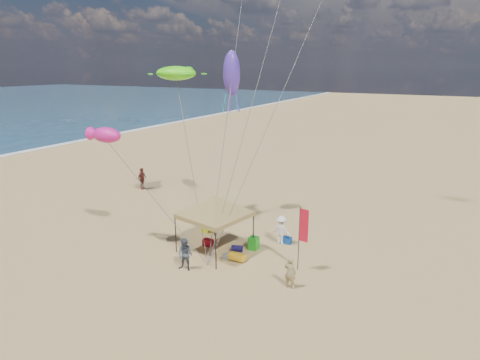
{
  "coord_description": "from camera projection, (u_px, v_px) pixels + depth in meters",
  "views": [
    {
      "loc": [
        9.72,
        -15.09,
        9.8
      ],
      "look_at": [
        0.0,
        3.0,
        4.0
      ],
      "focal_mm": 30.32,
      "sensor_mm": 36.0,
      "label": 1
    }
  ],
  "objects": [
    {
      "name": "person_near_c",
      "position": [
        281.0,
        230.0,
        22.92
      ],
      "size": [
        1.1,
        0.65,
        1.68
      ],
      "primitive_type": "imported",
      "rotation": [
        0.0,
        0.0,
        3.12
      ],
      "color": "white",
      "rests_on": "ground"
    },
    {
      "name": "person_near_b",
      "position": [
        185.0,
        255.0,
        19.96
      ],
      "size": [
        0.87,
        0.72,
        1.65
      ],
      "primitive_type": "imported",
      "rotation": [
        0.0,
        0.0,
        0.12
      ],
      "color": "#3E4555",
      "rests_on": "ground"
    },
    {
      "name": "cooler_red",
      "position": [
        208.0,
        242.0,
        22.86
      ],
      "size": [
        0.54,
        0.38,
        0.38
      ],
      "primitive_type": "cube",
      "color": "#AB0D19",
      "rests_on": "ground"
    },
    {
      "name": "crate_grey",
      "position": [
        226.0,
        256.0,
        21.3
      ],
      "size": [
        0.34,
        0.3,
        0.28
      ],
      "primitive_type": "cube",
      "color": "slate",
      "rests_on": "ground"
    },
    {
      "name": "turtle_kite",
      "position": [
        176.0,
        73.0,
        24.53
      ],
      "size": [
        2.91,
        2.5,
        0.86
      ],
      "primitive_type": "ellipsoid",
      "rotation": [
        0.0,
        0.0,
        -0.19
      ],
      "color": "#55FF14",
      "rests_on": "ground"
    },
    {
      "name": "feather_flag",
      "position": [
        302.0,
        229.0,
        19.51
      ],
      "size": [
        0.5,
        0.13,
        3.32
      ],
      "color": "black",
      "rests_on": "ground"
    },
    {
      "name": "fish_kite",
      "position": [
        106.0,
        135.0,
        21.46
      ],
      "size": [
        2.0,
        1.25,
        0.83
      ],
      "primitive_type": "ellipsoid",
      "rotation": [
        0.0,
        0.0,
        -0.18
      ],
      "color": "#E01B8D",
      "rests_on": "ground"
    },
    {
      "name": "bag_navy",
      "position": [
        237.0,
        249.0,
        22.12
      ],
      "size": [
        0.69,
        0.54,
        0.36
      ],
      "primitive_type": "cylinder",
      "rotation": [
        0.0,
        1.57,
        0.35
      ],
      "color": "#110D3B",
      "rests_on": "ground"
    },
    {
      "name": "person_near_a",
      "position": [
        290.0,
        272.0,
        18.37
      ],
      "size": [
        0.57,
        0.38,
        1.53
      ],
      "primitive_type": "imported",
      "rotation": [
        0.0,
        0.0,
        3.16
      ],
      "color": "#9F895B",
      "rests_on": "ground"
    },
    {
      "name": "chair_green",
      "position": [
        254.0,
        243.0,
        22.39
      ],
      "size": [
        0.5,
        0.5,
        0.7
      ],
      "primitive_type": "cube",
      "color": "#1D9C1C",
      "rests_on": "ground"
    },
    {
      "name": "squid_kite",
      "position": [
        232.0,
        73.0,
        25.52
      ],
      "size": [
        1.1,
        1.1,
        2.82
      ],
      "primitive_type": "ellipsoid",
      "rotation": [
        0.0,
        0.0,
        -0.01
      ],
      "color": "#5031BA",
      "rests_on": "ground"
    },
    {
      "name": "bag_orange",
      "position": [
        218.0,
        220.0,
        26.13
      ],
      "size": [
        0.54,
        0.69,
        0.36
      ],
      "primitive_type": "cylinder",
      "rotation": [
        0.0,
        1.57,
        1.22
      ],
      "color": "#D7630B",
      "rests_on": "ground"
    },
    {
      "name": "chair_yellow",
      "position": [
        206.0,
        226.0,
        24.78
      ],
      "size": [
        0.5,
        0.5,
        0.7
      ],
      "primitive_type": "cube",
      "color": "#E1FF1C",
      "rests_on": "ground"
    },
    {
      "name": "cooler_blue",
      "position": [
        287.0,
        240.0,
        23.17
      ],
      "size": [
        0.54,
        0.38,
        0.38
      ],
      "primitive_type": "cube",
      "color": "#124296",
      "rests_on": "ground"
    },
    {
      "name": "canopy_tent",
      "position": [
        214.0,
        197.0,
        21.42
      ],
      "size": [
        5.9,
        5.9,
        3.72
      ],
      "color": "black",
      "rests_on": "ground"
    },
    {
      "name": "ground",
      "position": [
        211.0,
        273.0,
        19.88
      ],
      "size": [
        280.0,
        280.0,
        0.0
      ],
      "primitive_type": "plane",
      "color": "tan",
      "rests_on": "ground"
    },
    {
      "name": "beach_cart",
      "position": [
        237.0,
        257.0,
        21.12
      ],
      "size": [
        0.9,
        0.5,
        0.24
      ],
      "primitive_type": "cube",
      "color": "gold",
      "rests_on": "ground"
    },
    {
      "name": "person_far_a",
      "position": [
        142.0,
        179.0,
        33.16
      ],
      "size": [
        0.55,
        1.1,
        1.8
      ],
      "primitive_type": "imported",
      "rotation": [
        0.0,
        0.0,
        1.68
      ],
      "color": "brown",
      "rests_on": "ground"
    }
  ]
}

